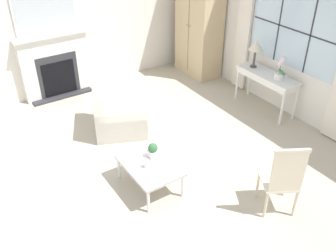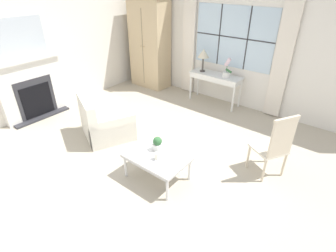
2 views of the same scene
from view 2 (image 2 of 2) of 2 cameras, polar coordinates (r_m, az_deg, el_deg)
The scene contains 13 objects.
ground_plane at distance 4.60m, azimuth -5.32°, elevation -6.80°, with size 14.00×14.00×0.00m, color #B2A893.
wall_back_windowed at distance 6.35m, azimuth 13.94°, elevation 16.85°, with size 7.20×0.14×2.80m.
wall_left at distance 6.63m, azimuth -22.29°, elevation 16.20°, with size 0.06×7.20×2.80m, color silver.
fireplace at distance 6.31m, azimuth -27.64°, elevation 7.85°, with size 0.34×1.43×2.10m.
armoire at distance 7.33m, azimuth -4.01°, elevation 17.59°, with size 1.11×0.61×2.34m.
console_table at distance 6.39m, azimuth 10.31°, elevation 10.24°, with size 1.24×0.42×0.72m.
table_lamp at distance 6.41m, azimuth 7.73°, elevation 15.23°, with size 0.27×0.27×0.53m.
potted_orchid at distance 6.17m, azimuth 12.70°, elevation 11.90°, with size 0.21×0.17×0.45m.
armchair_upholstered at distance 5.18m, azimuth -13.41°, elevation 0.63°, with size 1.16×1.14×0.84m.
side_chair_wooden at distance 4.18m, azimuth 22.33°, elevation -3.70°, with size 0.60×0.60×1.08m.
coffee_table at distance 3.94m, azimuth -2.43°, elevation -6.87°, with size 0.93×0.64×0.43m.
potted_plant_small at distance 3.96m, azimuth -2.31°, elevation -3.84°, with size 0.14×0.14×0.23m.
pillar_candle at distance 3.80m, azimuth -2.45°, elevation -6.67°, with size 0.11×0.11×0.12m.
Camera 2 is at (2.62, -2.60, 2.75)m, focal length 28.00 mm.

